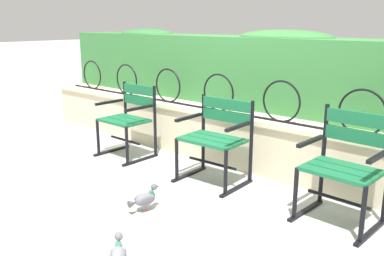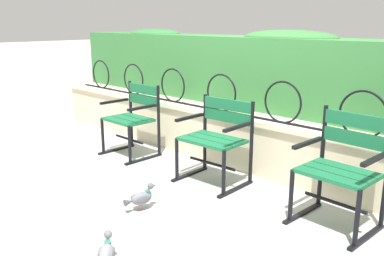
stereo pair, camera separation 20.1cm
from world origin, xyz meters
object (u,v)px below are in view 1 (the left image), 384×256
Objects in this scene: park_chair_left at (129,118)px; park_chair_centre at (217,136)px; pigeon_far_side at (118,256)px; park_chair_right at (346,164)px; pigeon_near_chairs at (145,199)px.

park_chair_left reaches higher than park_chair_centre.
park_chair_centre is at bearing 1.89° from park_chair_left.
pigeon_far_side is at bearing -42.00° from park_chair_left.
pigeon_near_chairs is at bearing -143.74° from park_chair_right.
park_chair_centre is 1.78m from pigeon_far_side.
park_chair_left is 2.57m from park_chair_right.
park_chair_right is at bearing -0.26° from park_chair_centre.
pigeon_near_chairs is at bearing -90.48° from park_chair_centre.
park_chair_right reaches higher than park_chair_left.
park_chair_left is 3.59× the size of pigeon_far_side.
pigeon_near_chairs is 1.24× the size of pigeon_far_side.
park_chair_centre is 1.02m from pigeon_near_chairs.
park_chair_centre is (1.28, 0.04, 0.00)m from park_chair_left.
park_chair_centre is at bearing 107.32° from pigeon_far_side.
park_chair_centre reaches higher than pigeon_near_chairs.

